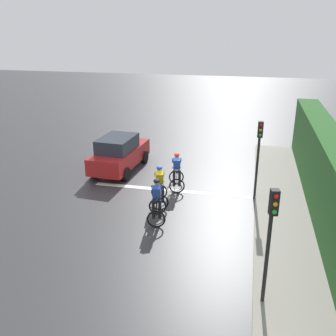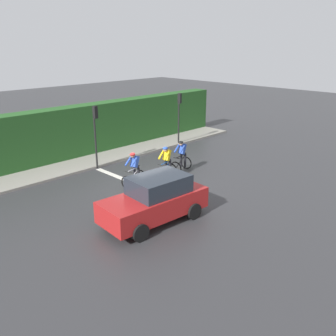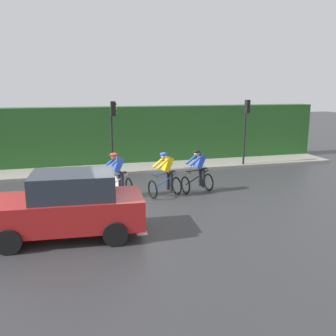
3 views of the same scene
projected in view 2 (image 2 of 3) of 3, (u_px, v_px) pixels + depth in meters
The scene contains 11 objects.
ground_plane at pixel (144, 185), 17.34m from camera, with size 80.00×80.00×0.00m, color #333335.
sidewalk_kerb at pixel (114, 154), 22.02m from camera, with size 2.80×19.00×0.12m, color gray.
stone_wall_low at pixel (104, 147), 22.53m from camera, with size 0.44×19.00×0.62m, color gray.
hedge_wall at pixel (100, 127), 22.35m from camera, with size 1.10×19.00×2.98m, color #265623.
road_marking_stop_line at pixel (141, 186), 17.21m from camera, with size 7.00×0.30×0.01m, color silver.
cyclist_lead at pixel (182, 157), 18.93m from camera, with size 0.87×1.19×1.66m.
cyclist_second at pixel (166, 163), 17.89m from camera, with size 0.94×1.22×1.66m.
cyclist_mid at pixel (134, 170), 16.96m from camera, with size 0.90×1.20×1.66m.
car_red at pixel (155, 200), 13.61m from camera, with size 2.12×4.22×1.76m.
traffic_light_near_crossing at pixel (96, 128), 18.96m from camera, with size 0.21×0.31×3.34m.
traffic_light_far_junction at pixel (179, 111), 23.59m from camera, with size 0.24×0.31×3.34m.
Camera 2 is at (12.17, -10.64, 6.42)m, focal length 39.12 mm.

